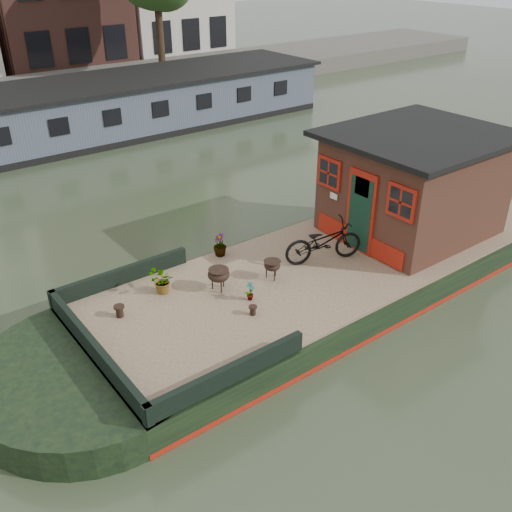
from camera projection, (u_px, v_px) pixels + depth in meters
ground at (342, 280)px, 13.12m from camera, size 120.00×120.00×0.00m
houseboat_hull at (299, 289)px, 12.28m from camera, size 14.01×4.02×0.60m
houseboat_deck at (344, 256)px, 12.82m from camera, size 11.80×3.80×0.05m
bow_bulwark at (140, 330)px, 10.03m from camera, size 3.00×4.00×0.35m
cabin at (414, 182)px, 13.38m from camera, size 4.00×3.50×2.42m
bicycle at (324, 242)px, 12.38m from camera, size 1.88×1.17×0.93m
potted_plant_a at (250, 291)px, 11.11m from camera, size 0.27×0.23×0.43m
potted_plant_c at (162, 281)px, 11.31m from camera, size 0.62×0.60×0.53m
potted_plant_d at (220, 244)px, 12.69m from camera, size 0.36×0.36×0.54m
brazier_front at (272, 270)px, 11.84m from camera, size 0.41×0.41×0.41m
brazier_rear at (219, 279)px, 11.44m from camera, size 0.56×0.56×0.47m
bollard_port at (120, 311)px, 10.66m from camera, size 0.21×0.21×0.23m
bollard_stbd at (253, 310)px, 10.72m from camera, size 0.16×0.16×0.19m
far_houseboat at (91, 112)px, 22.41m from camera, size 20.40×4.40×2.11m
quay at (38, 95)px, 27.20m from camera, size 60.00×6.00×0.90m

